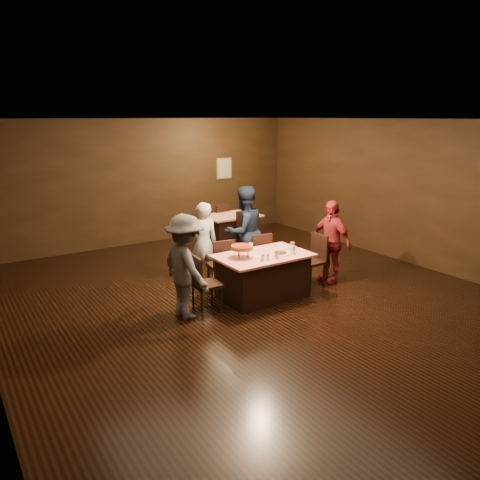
% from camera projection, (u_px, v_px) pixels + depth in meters
% --- Properties ---
extents(room, '(10.00, 10.04, 3.02)m').
position_uv_depth(room, '(269.00, 178.00, 7.14)').
color(room, black).
rests_on(room, ground).
extents(main_table, '(1.60, 1.00, 0.77)m').
position_uv_depth(main_table, '(263.00, 276.00, 8.04)').
color(main_table, red).
rests_on(main_table, ground).
extents(back_table, '(1.30, 0.90, 0.77)m').
position_uv_depth(back_table, '(231.00, 231.00, 11.22)').
color(back_table, '#AE1D0B').
rests_on(back_table, ground).
extents(chair_far_left, '(0.48, 0.48, 0.95)m').
position_uv_depth(chair_far_left, '(220.00, 264.00, 8.42)').
color(chair_far_left, black).
rests_on(chair_far_left, ground).
extents(chair_far_right, '(0.46, 0.46, 0.95)m').
position_uv_depth(chair_far_right, '(257.00, 257.00, 8.84)').
color(chair_far_right, black).
rests_on(chair_far_right, ground).
extents(chair_end_left, '(0.44, 0.44, 0.95)m').
position_uv_depth(chair_end_left, '(207.00, 283.00, 7.44)').
color(chair_end_left, black).
rests_on(chair_end_left, ground).
extents(chair_end_right, '(0.43, 0.43, 0.95)m').
position_uv_depth(chair_end_right, '(311.00, 261.00, 8.60)').
color(chair_end_right, black).
rests_on(chair_end_right, ground).
extents(chair_back_near, '(0.51, 0.51, 0.95)m').
position_uv_depth(chair_back_near, '(248.00, 233.00, 10.63)').
color(chair_back_near, black).
rests_on(chair_back_near, ground).
extents(chair_back_far, '(0.46, 0.46, 0.95)m').
position_uv_depth(chair_back_far, '(218.00, 222.00, 11.68)').
color(chair_back_far, black).
rests_on(chair_back_far, ground).
extents(diner_white_jacket, '(0.62, 0.46, 1.54)m').
position_uv_depth(diner_white_jacket, '(203.00, 243.00, 8.64)').
color(diner_white_jacket, silver).
rests_on(diner_white_jacket, ground).
extents(diner_navy_hoodie, '(0.90, 0.73, 1.77)m').
position_uv_depth(diner_navy_hoodie, '(244.00, 232.00, 9.04)').
color(diner_navy_hoodie, '#151E30').
rests_on(diner_navy_hoodie, ground).
extents(diner_grey_knit, '(0.70, 1.11, 1.63)m').
position_uv_depth(diner_grey_knit, '(186.00, 267.00, 7.16)').
color(diner_grey_knit, '#515055').
rests_on(diner_grey_knit, ground).
extents(diner_red_shirt, '(0.46, 0.94, 1.56)m').
position_uv_depth(diner_red_shirt, '(330.00, 241.00, 8.74)').
color(diner_red_shirt, '#A2242B').
rests_on(diner_red_shirt, ground).
extents(pizza_stand, '(0.38, 0.38, 0.22)m').
position_uv_depth(pizza_stand, '(242.00, 247.00, 7.73)').
color(pizza_stand, black).
rests_on(pizza_stand, main_table).
extents(plate_with_slice, '(0.25, 0.25, 0.06)m').
position_uv_depth(plate_with_slice, '(281.00, 253.00, 7.92)').
color(plate_with_slice, white).
rests_on(plate_with_slice, main_table).
extents(plate_empty, '(0.25, 0.25, 0.01)m').
position_uv_depth(plate_empty, '(283.00, 247.00, 8.36)').
color(plate_empty, white).
rests_on(plate_empty, main_table).
extents(glass_front_left, '(0.08, 0.08, 0.14)m').
position_uv_depth(glass_front_left, '(276.00, 254.00, 7.71)').
color(glass_front_left, silver).
rests_on(glass_front_left, main_table).
extents(glass_front_right, '(0.08, 0.08, 0.14)m').
position_uv_depth(glass_front_right, '(293.00, 250.00, 7.96)').
color(glass_front_right, silver).
rests_on(glass_front_right, main_table).
extents(glass_amber, '(0.08, 0.08, 0.14)m').
position_uv_depth(glass_amber, '(292.00, 246.00, 8.20)').
color(glass_amber, '#BF7F26').
rests_on(glass_amber, main_table).
extents(glass_back, '(0.08, 0.08, 0.14)m').
position_uv_depth(glass_back, '(251.00, 247.00, 8.14)').
color(glass_back, silver).
rests_on(glass_back, main_table).
extents(condiments, '(0.17, 0.10, 0.09)m').
position_uv_depth(condiments, '(264.00, 258.00, 7.61)').
color(condiments, silver).
rests_on(condiments, main_table).
extents(napkin_center, '(0.19, 0.19, 0.01)m').
position_uv_depth(napkin_center, '(277.00, 252.00, 8.10)').
color(napkin_center, white).
rests_on(napkin_center, main_table).
extents(napkin_left, '(0.21, 0.21, 0.01)m').
position_uv_depth(napkin_left, '(258.00, 257.00, 7.82)').
color(napkin_left, white).
rests_on(napkin_left, main_table).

